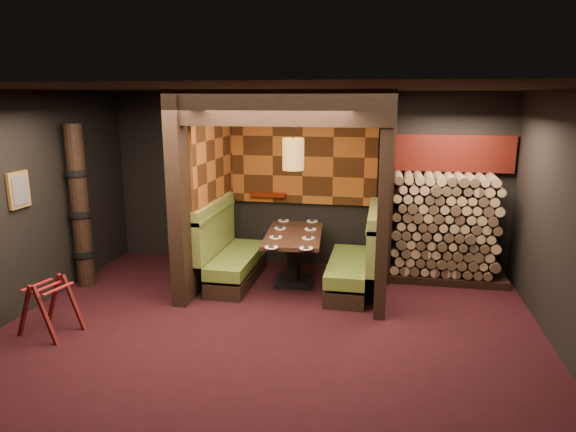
% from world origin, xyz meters
% --- Properties ---
extents(floor, '(6.50, 5.50, 0.02)m').
position_xyz_m(floor, '(0.00, 0.00, -0.01)').
color(floor, black).
rests_on(floor, ground).
extents(ceiling, '(6.50, 5.50, 0.02)m').
position_xyz_m(ceiling, '(0.00, 0.00, 2.86)').
color(ceiling, black).
rests_on(ceiling, ground).
extents(wall_back, '(6.50, 0.02, 2.85)m').
position_xyz_m(wall_back, '(0.00, 2.76, 1.43)').
color(wall_back, black).
rests_on(wall_back, ground).
extents(wall_front, '(6.50, 0.02, 2.85)m').
position_xyz_m(wall_front, '(0.00, -2.76, 1.43)').
color(wall_front, black).
rests_on(wall_front, ground).
extents(wall_left, '(0.02, 5.50, 2.85)m').
position_xyz_m(wall_left, '(-3.26, 0.00, 1.43)').
color(wall_left, black).
rests_on(wall_left, ground).
extents(partition_left, '(0.20, 2.20, 2.85)m').
position_xyz_m(partition_left, '(-1.35, 1.65, 1.43)').
color(partition_left, black).
rests_on(partition_left, floor).
extents(partition_right, '(0.15, 2.10, 2.85)m').
position_xyz_m(partition_right, '(1.30, 1.70, 1.43)').
color(partition_right, black).
rests_on(partition_right, floor).
extents(header_beam, '(2.85, 0.18, 0.44)m').
position_xyz_m(header_beam, '(-0.02, 0.70, 2.63)').
color(header_beam, black).
rests_on(header_beam, partition_left).
extents(tapa_back_panel, '(2.40, 0.06, 1.55)m').
position_xyz_m(tapa_back_panel, '(-0.02, 2.71, 1.82)').
color(tapa_back_panel, '#964B19').
rests_on(tapa_back_panel, wall_back).
extents(tapa_side_panel, '(0.04, 1.85, 1.45)m').
position_xyz_m(tapa_side_panel, '(-1.23, 1.82, 1.85)').
color(tapa_side_panel, '#964B19').
rests_on(tapa_side_panel, partition_left).
extents(lacquer_shelf, '(0.60, 0.12, 0.07)m').
position_xyz_m(lacquer_shelf, '(-0.60, 2.65, 1.18)').
color(lacquer_shelf, '#5E1606').
rests_on(lacquer_shelf, wall_back).
extents(booth_bench_left, '(0.68, 1.60, 1.14)m').
position_xyz_m(booth_bench_left, '(-0.96, 1.65, 0.40)').
color(booth_bench_left, black).
rests_on(booth_bench_left, floor).
extents(booth_bench_right, '(0.68, 1.60, 1.14)m').
position_xyz_m(booth_bench_right, '(0.93, 1.65, 0.40)').
color(booth_bench_right, black).
rests_on(booth_bench_right, floor).
extents(dining_table, '(0.94, 1.55, 0.79)m').
position_xyz_m(dining_table, '(0.00, 1.73, 0.55)').
color(dining_table, black).
rests_on(dining_table, floor).
extents(place_settings, '(0.79, 1.74, 0.03)m').
position_xyz_m(place_settings, '(0.00, 1.73, 0.80)').
color(place_settings, white).
rests_on(place_settings, dining_table).
extents(pendant_lamp, '(0.31, 0.31, 1.11)m').
position_xyz_m(pendant_lamp, '(0.00, 1.68, 1.97)').
color(pendant_lamp, olive).
rests_on(pendant_lamp, ceiling).
extents(framed_picture, '(0.05, 0.36, 0.46)m').
position_xyz_m(framed_picture, '(-3.22, 0.10, 1.62)').
color(framed_picture, olive).
rests_on(framed_picture, wall_left).
extents(luggage_rack, '(0.74, 0.59, 0.72)m').
position_xyz_m(luggage_rack, '(-2.55, -0.45, 0.36)').
color(luggage_rack, '#4D0E0D').
rests_on(luggage_rack, floor).
extents(totem_column, '(0.31, 0.31, 2.40)m').
position_xyz_m(totem_column, '(-3.05, 1.10, 1.19)').
color(totem_column, black).
rests_on(totem_column, floor).
extents(firewood_stack, '(1.73, 0.70, 1.64)m').
position_xyz_m(firewood_stack, '(2.29, 2.35, 0.82)').
color(firewood_stack, black).
rests_on(firewood_stack, floor).
extents(mosaic_header, '(1.83, 0.10, 0.56)m').
position_xyz_m(mosaic_header, '(2.29, 2.68, 1.92)').
color(mosaic_header, maroon).
rests_on(mosaic_header, wall_back).
extents(bay_front_post, '(0.08, 0.08, 2.85)m').
position_xyz_m(bay_front_post, '(1.39, 1.96, 1.43)').
color(bay_front_post, black).
rests_on(bay_front_post, floor).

